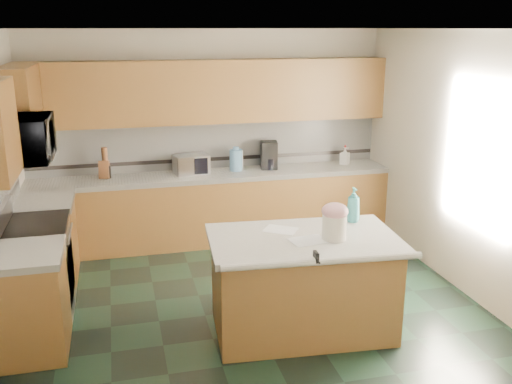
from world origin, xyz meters
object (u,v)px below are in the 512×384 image
object	(u,v)px
treat_jar	(334,227)
coffee_maker	(269,155)
soap_bottle_island	(353,205)
knife_block	(104,170)
island_base	(302,287)
toaster_oven	(191,164)
island_top	(304,240)

from	to	relation	value
treat_jar	coffee_maker	xyz separation A→B (m)	(0.14, 2.67, 0.07)
soap_bottle_island	knife_block	size ratio (longest dim) A/B	1.52
island_base	coffee_maker	size ratio (longest dim) A/B	4.40
soap_bottle_island	toaster_oven	size ratio (longest dim) A/B	0.80
soap_bottle_island	island_base	bearing A→B (deg)	-152.74
island_top	coffee_maker	xyz separation A→B (m)	(0.38, 2.56, 0.21)
island_top	coffee_maker	distance (m)	2.59
treat_jar	toaster_oven	size ratio (longest dim) A/B	0.53
island_top	toaster_oven	size ratio (longest dim) A/B	4.00
treat_jar	island_base	bearing A→B (deg)	158.06
island_base	coffee_maker	bearing A→B (deg)	86.24
treat_jar	soap_bottle_island	size ratio (longest dim) A/B	0.67
island_base	toaster_oven	world-z (taller)	toaster_oven
island_top	treat_jar	distance (m)	0.30
knife_block	soap_bottle_island	bearing A→B (deg)	-34.45
island_base	toaster_oven	xyz separation A→B (m)	(-0.66, 2.53, 0.61)
island_base	treat_jar	size ratio (longest dim) A/B	7.08
island_base	treat_jar	xyz separation A→B (m)	(0.24, -0.11, 0.60)
island_base	coffee_maker	world-z (taller)	coffee_maker
toaster_oven	coffee_maker	size ratio (longest dim) A/B	1.17
treat_jar	knife_block	distance (m)	3.29
treat_jar	soap_bottle_island	bearing A→B (deg)	52.07
island_base	treat_jar	world-z (taller)	treat_jar
treat_jar	soap_bottle_island	world-z (taller)	soap_bottle_island
island_top	soap_bottle_island	size ratio (longest dim) A/B	5.03
soap_bottle_island	coffee_maker	xyz separation A→B (m)	(-0.21, 2.27, 0.01)
island_top	knife_block	distance (m)	3.06
coffee_maker	island_base	bearing A→B (deg)	-87.94
island_top	treat_jar	size ratio (longest dim) A/B	7.53
treat_jar	soap_bottle_island	distance (m)	0.53
treat_jar	toaster_oven	distance (m)	2.79
soap_bottle_island	toaster_oven	distance (m)	2.56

